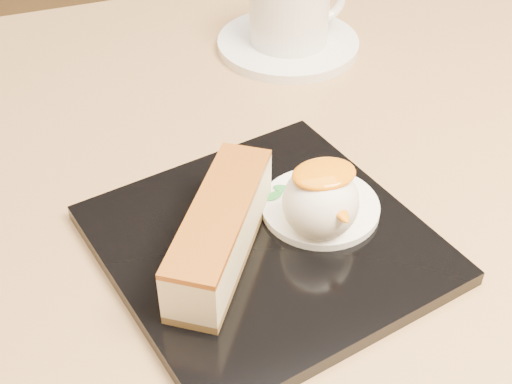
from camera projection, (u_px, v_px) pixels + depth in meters
name	position (u px, v px, depth m)	size (l,w,h in m)	color
table	(282.00, 315.00, 0.68)	(0.80, 0.80, 0.72)	black
dessert_plate	(265.00, 244.00, 0.52)	(0.22, 0.22, 0.01)	black
cheesecake	(221.00, 231.00, 0.49)	(0.11, 0.14, 0.05)	brown
cream_smear	(320.00, 207.00, 0.54)	(0.09, 0.09, 0.01)	white
ice_cream_scoop	(321.00, 202.00, 0.51)	(0.06, 0.06, 0.06)	white
mango_sauce	(324.00, 174.00, 0.49)	(0.05, 0.04, 0.01)	orange
mint_sprig	(273.00, 192.00, 0.55)	(0.03, 0.02, 0.00)	green
saucer	(288.00, 44.00, 0.76)	(0.15, 0.15, 0.01)	white
coffee_cup	(291.00, 9.00, 0.73)	(0.11, 0.08, 0.07)	white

